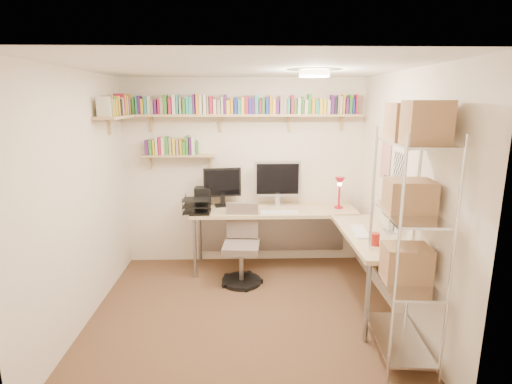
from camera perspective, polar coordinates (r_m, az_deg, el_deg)
ground at (r=4.42m, az=-1.68°, el=-16.95°), size 3.20×3.20×0.00m
room_shell at (r=3.89m, az=-1.76°, el=3.24°), size 3.24×3.04×2.52m
wall_shelves at (r=5.16m, az=-6.35°, el=10.92°), size 3.12×1.09×0.80m
corner_desk at (r=4.97m, az=4.40°, el=-3.30°), size 2.50×2.11×1.43m
office_chair at (r=4.96m, az=-2.06°, el=-8.30°), size 0.51×0.52×0.97m
wire_rack at (r=3.47m, az=21.23°, el=0.05°), size 0.49×0.89×2.21m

